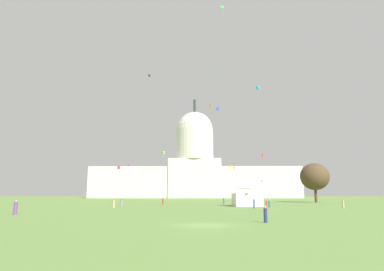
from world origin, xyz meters
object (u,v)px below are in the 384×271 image
person_red_front_center (163,201)px  kite_red_mid (262,156)px  person_tan_mid_center (343,204)px  person_purple_near_tree_west (16,208)px  person_denim_back_left (224,201)px  person_teal_back_center (269,204)px  person_red_edge_east (267,204)px  kite_cyan_high (258,88)px  capitol_building (195,169)px  kite_pink_low (262,181)px  kite_violet_low (128,165)px  kite_lime_mid (163,153)px  person_tan_back_right (114,204)px  kite_gold_high (211,106)px  kite_orange_low (234,168)px  event_tent (247,193)px  person_grey_lawn_far_left (121,203)px  kite_blue_mid (217,109)px  person_navy_mid_left (265,215)px  kite_green_high (222,9)px  kite_white_low (244,170)px  person_denim_front_left (254,204)px  kite_turquoise_high (277,120)px  tree_east_far (315,177)px  kite_magenta_low (119,168)px  kite_black_high (149,76)px

person_red_front_center → kite_red_mid: (37.59, 66.81, 18.82)m
person_tan_mid_center → person_purple_near_tree_west: size_ratio=0.91×
person_denim_back_left → person_teal_back_center: bearing=-11.6°
person_purple_near_tree_west → kite_red_mid: size_ratio=0.53×
person_red_edge_east → kite_cyan_high: 83.49m
capitol_building → person_red_front_center: size_ratio=81.39×
person_tan_mid_center → kite_cyan_high: size_ratio=0.64×
person_red_front_center → kite_pink_low: bearing=169.3°
kite_violet_low → kite_lime_mid: (15.17, -2.38, 5.00)m
person_tan_back_right → kite_gold_high: (20.59, 71.20, 37.44)m
kite_violet_low → person_red_front_center: bearing=-62.7°
kite_lime_mid → kite_orange_low: bearing=2.8°
event_tent → kite_violet_low: size_ratio=7.23×
person_grey_lawn_far_left → kite_red_mid: kite_red_mid is taller
person_teal_back_center → kite_gold_high: kite_gold_high is taller
kite_blue_mid → kite_pink_low: (30.14, 115.01, -10.36)m
kite_violet_low → person_red_edge_east: bearing=-55.5°
person_navy_mid_left → person_teal_back_center: 35.29m
kite_green_high → kite_white_low: bearing=102.8°
person_denim_front_left → person_purple_near_tree_west: (-32.81, -19.21, -0.03)m
person_purple_near_tree_west → kite_white_low: kite_white_low is taller
person_tan_mid_center → kite_turquoise_high: (10.70, 93.60, 36.51)m
tree_east_far → person_tan_mid_center: size_ratio=7.38×
capitol_building → kite_violet_low: (-27.62, -79.51, -3.81)m
person_red_edge_east → kite_lime_mid: 86.31m
person_denim_back_left → person_grey_lawn_far_left: bearing=-84.5°
kite_magenta_low → kite_red_mid: bearing=-151.5°
person_teal_back_center → kite_lime_mid: size_ratio=0.57×
person_tan_mid_center → kite_violet_low: 98.33m
kite_violet_low → kite_green_high: 78.83m
kite_blue_mid → kite_turquoise_high: kite_turquoise_high is taller
tree_east_far → kite_magenta_low: (-71.51, 45.08, 6.34)m
person_tan_mid_center → kite_turquoise_high: bearing=26.4°
kite_black_high → kite_gold_high: (25.55, -0.35, -13.27)m
event_tent → person_denim_back_left: size_ratio=4.35×
person_tan_back_right → person_denim_front_left: 25.50m
event_tent → kite_lime_mid: bearing=107.4°
person_denim_back_left → kite_black_high: (-26.82, 47.54, 50.73)m
person_tan_mid_center → kite_pink_low: (7.38, 118.04, 8.60)m
person_grey_lawn_far_left → person_red_edge_east: bearing=-38.1°
capitol_building → kite_black_high: (-18.08, -88.51, 32.95)m
person_tan_back_right → person_teal_back_center: bearing=104.3°
kite_black_high → kite_turquoise_high: size_ratio=0.63×
person_purple_near_tree_west → kite_violet_low: kite_violet_low is taller
kite_violet_low → kite_blue_mid: size_ratio=1.29×
person_denim_front_left → kite_turquoise_high: size_ratio=1.06×
kite_pink_low → kite_lime_mid: bearing=21.0°
person_denim_back_left → kite_magenta_low: kite_magenta_low is taller
kite_white_low → kite_turquoise_high: (14.30, -12.10, 22.87)m
person_teal_back_center → kite_magenta_low: size_ratio=1.07×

